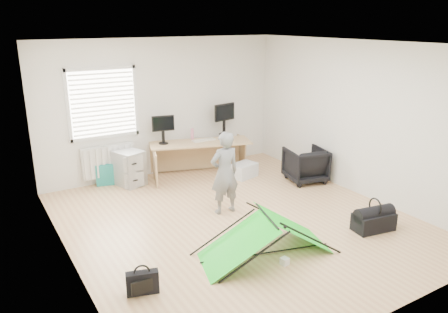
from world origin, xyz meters
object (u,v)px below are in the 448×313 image
thermos (192,134)px  duffel_bag (374,222)px  monitor_left (163,133)px  person (225,173)px  storage_crate (244,170)px  desk (201,158)px  laptop_bag (143,283)px  kite (266,235)px  office_chair (306,165)px  monitor_right (224,123)px  filing_cabinet (128,168)px

thermos → duffel_bag: (1.07, -3.80, -0.66)m
monitor_left → person: bearing=-74.4°
storage_crate → duffel_bag: (0.37, -2.93, -0.01)m
storage_crate → duffel_bag: size_ratio=0.81×
desk → storage_crate: size_ratio=4.02×
desk → person: person is taller
monitor_left → laptop_bag: bearing=-105.8°
monitor_left → laptop_bag: 4.02m
monitor_left → thermos: 0.65m
monitor_left → kite: bearing=-79.7°
office_chair → kite: (-2.32, -1.86, -0.05)m
thermos → storage_crate: 1.29m
monitor_right → kite: bearing=-122.1°
monitor_left → monitor_right: monitor_right is taller
desk → laptop_bag: bearing=-110.5°
monitor_right → office_chair: bearing=-72.1°
person → kite: bearing=82.9°
kite → monitor_left: bearing=103.9°
filing_cabinet → kite: size_ratio=0.37×
filing_cabinet → kite: 3.53m
kite → duffel_bag: bearing=6.9°
filing_cabinet → laptop_bag: 3.61m
monitor_right → storage_crate: size_ratio=1.03×
thermos → person: size_ratio=0.16×
monitor_right → laptop_bag: 4.81m
desk → office_chair: desk is taller
person → storage_crate: size_ratio=2.73×
desk → storage_crate: 0.91m
person → desk: bearing=-104.6°
duffel_bag → monitor_right: bearing=104.2°
storage_crate → duffel_bag: 2.95m
office_chair → person: size_ratio=0.53×
person → laptop_bag: size_ratio=3.66×
desk → thermos: size_ratio=8.99×
monitor_right → person: (-1.25, -2.08, -0.25)m
monitor_right → monitor_left: bearing=170.3°
monitor_left → monitor_right: 1.39m
desk → monitor_right: (0.71, 0.26, 0.59)m
monitor_left → person: person is taller
office_chair → monitor_right: bearing=-49.8°
kite → desk: bearing=92.0°
laptop_bag → thermos: bearing=71.4°
monitor_left → office_chair: 2.84m
person → duffel_bag: size_ratio=2.22×
storage_crate → kite: bearing=-118.1°
monitor_left → filing_cabinet: bearing=-164.4°
thermos → laptop_bag: 4.34m
person → storage_crate: (1.20, 1.23, -0.54)m
desk → filing_cabinet: desk is taller
thermos → kite: thermos is taller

